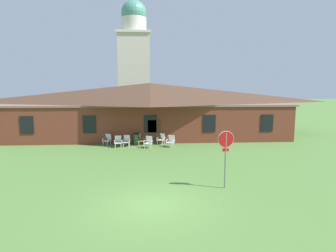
{
  "coord_description": "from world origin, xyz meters",
  "views": [
    {
      "loc": [
        -0.02,
        -11.32,
        4.96
      ],
      "look_at": [
        1.23,
        8.07,
        2.24
      ],
      "focal_mm": 30.11,
      "sensor_mm": 36.0,
      "label": 1
    }
  ],
  "objects_px": {
    "lawn_chair_middle": "(139,139)",
    "lawn_chair_far_side": "(161,138)",
    "stop_sign": "(226,148)",
    "lawn_chair_left_end": "(127,141)",
    "lawn_chair_near_door": "(118,141)",
    "lawn_chair_right_end": "(149,142)",
    "lawn_chair_under_eave": "(171,141)",
    "lawn_chair_by_porch": "(108,139)",
    "trash_bin": "(136,139)"
  },
  "relations": [
    {
      "from": "stop_sign",
      "to": "lawn_chair_near_door",
      "type": "xyz_separation_m",
      "value": [
        -6.29,
        9.88,
        -1.53
      ]
    },
    {
      "from": "lawn_chair_by_porch",
      "to": "lawn_chair_far_side",
      "type": "bearing_deg",
      "value": 0.52
    },
    {
      "from": "lawn_chair_by_porch",
      "to": "lawn_chair_right_end",
      "type": "height_order",
      "value": "same"
    },
    {
      "from": "lawn_chair_by_porch",
      "to": "lawn_chair_far_side",
      "type": "height_order",
      "value": "same"
    },
    {
      "from": "lawn_chair_by_porch",
      "to": "stop_sign",
      "type": "bearing_deg",
      "value": -56.13
    },
    {
      "from": "lawn_chair_by_porch",
      "to": "lawn_chair_under_eave",
      "type": "bearing_deg",
      "value": -11.7
    },
    {
      "from": "trash_bin",
      "to": "lawn_chair_left_end",
      "type": "bearing_deg",
      "value": -137.74
    },
    {
      "from": "lawn_chair_middle",
      "to": "trash_bin",
      "type": "xyz_separation_m",
      "value": [
        -0.25,
        0.09,
        -0.0
      ]
    },
    {
      "from": "stop_sign",
      "to": "lawn_chair_right_end",
      "type": "distance_m",
      "value": 10.34
    },
    {
      "from": "lawn_chair_near_door",
      "to": "trash_bin",
      "type": "height_order",
      "value": "trash_bin"
    },
    {
      "from": "lawn_chair_by_porch",
      "to": "lawn_chair_left_end",
      "type": "distance_m",
      "value": 1.85
    },
    {
      "from": "stop_sign",
      "to": "lawn_chair_left_end",
      "type": "bearing_deg",
      "value": 119.03
    },
    {
      "from": "lawn_chair_right_end",
      "to": "lawn_chair_under_eave",
      "type": "relative_size",
      "value": 1.0
    },
    {
      "from": "lawn_chair_left_end",
      "to": "lawn_chair_far_side",
      "type": "distance_m",
      "value": 3.04
    },
    {
      "from": "stop_sign",
      "to": "lawn_chair_under_eave",
      "type": "xyz_separation_m",
      "value": [
        -1.94,
        9.76,
        -1.53
      ]
    },
    {
      "from": "lawn_chair_far_side",
      "to": "lawn_chair_by_porch",
      "type": "bearing_deg",
      "value": -179.48
    },
    {
      "from": "lawn_chair_middle",
      "to": "trash_bin",
      "type": "height_order",
      "value": "trash_bin"
    },
    {
      "from": "lawn_chair_under_eave",
      "to": "lawn_chair_middle",
      "type": "bearing_deg",
      "value": 159.84
    },
    {
      "from": "lawn_chair_right_end",
      "to": "lawn_chair_far_side",
      "type": "bearing_deg",
      "value": 52.12
    },
    {
      "from": "lawn_chair_near_door",
      "to": "lawn_chair_right_end",
      "type": "relative_size",
      "value": 1.0
    },
    {
      "from": "stop_sign",
      "to": "trash_bin",
      "type": "height_order",
      "value": "stop_sign"
    },
    {
      "from": "lawn_chair_under_eave",
      "to": "trash_bin",
      "type": "xyz_separation_m",
      "value": [
        -2.9,
        1.06,
        -0.0
      ]
    },
    {
      "from": "lawn_chair_by_porch",
      "to": "trash_bin",
      "type": "xyz_separation_m",
      "value": [
        2.46,
        -0.05,
        -0.0
      ]
    },
    {
      "from": "lawn_chair_near_door",
      "to": "trash_bin",
      "type": "xyz_separation_m",
      "value": [
        1.46,
        0.94,
        -0.0
      ]
    },
    {
      "from": "stop_sign",
      "to": "lawn_chair_far_side",
      "type": "xyz_separation_m",
      "value": [
        -2.68,
        10.91,
        -1.53
      ]
    },
    {
      "from": "lawn_chair_left_end",
      "to": "lawn_chair_middle",
      "type": "bearing_deg",
      "value": 31.09
    },
    {
      "from": "lawn_chair_right_end",
      "to": "lawn_chair_under_eave",
      "type": "distance_m",
      "value": 1.86
    },
    {
      "from": "lawn_chair_near_door",
      "to": "lawn_chair_far_side",
      "type": "relative_size",
      "value": 1.0
    },
    {
      "from": "stop_sign",
      "to": "lawn_chair_left_end",
      "type": "xyz_separation_m",
      "value": [
        -5.61,
        10.11,
        -1.53
      ]
    },
    {
      "from": "lawn_chair_right_end",
      "to": "stop_sign",
      "type": "bearing_deg",
      "value": -68.29
    },
    {
      "from": "lawn_chair_by_porch",
      "to": "trash_bin",
      "type": "height_order",
      "value": "trash_bin"
    },
    {
      "from": "stop_sign",
      "to": "lawn_chair_near_door",
      "type": "height_order",
      "value": "stop_sign"
    },
    {
      "from": "lawn_chair_by_porch",
      "to": "lawn_chair_middle",
      "type": "distance_m",
      "value": 2.71
    },
    {
      "from": "stop_sign",
      "to": "lawn_chair_under_eave",
      "type": "relative_size",
      "value": 2.98
    },
    {
      "from": "lawn_chair_near_door",
      "to": "lawn_chair_under_eave",
      "type": "distance_m",
      "value": 4.35
    },
    {
      "from": "lawn_chair_middle",
      "to": "lawn_chair_far_side",
      "type": "distance_m",
      "value": 1.91
    },
    {
      "from": "lawn_chair_by_porch",
      "to": "lawn_chair_under_eave",
      "type": "height_order",
      "value": "same"
    },
    {
      "from": "lawn_chair_far_side",
      "to": "lawn_chair_near_door",
      "type": "bearing_deg",
      "value": -164.03
    },
    {
      "from": "lawn_chair_near_door",
      "to": "lawn_chair_middle",
      "type": "distance_m",
      "value": 1.9
    },
    {
      "from": "lawn_chair_middle",
      "to": "lawn_chair_far_side",
      "type": "relative_size",
      "value": 1.0
    },
    {
      "from": "stop_sign",
      "to": "lawn_chair_by_porch",
      "type": "bearing_deg",
      "value": 123.87
    },
    {
      "from": "stop_sign",
      "to": "lawn_chair_left_end",
      "type": "height_order",
      "value": "stop_sign"
    },
    {
      "from": "lawn_chair_near_door",
      "to": "stop_sign",
      "type": "bearing_deg",
      "value": -57.53
    },
    {
      "from": "lawn_chair_middle",
      "to": "lawn_chair_far_side",
      "type": "height_order",
      "value": "same"
    },
    {
      "from": "lawn_chair_near_door",
      "to": "trash_bin",
      "type": "distance_m",
      "value": 1.73
    },
    {
      "from": "lawn_chair_near_door",
      "to": "lawn_chair_middle",
      "type": "height_order",
      "value": "same"
    },
    {
      "from": "lawn_chair_far_side",
      "to": "trash_bin",
      "type": "distance_m",
      "value": 2.15
    },
    {
      "from": "lawn_chair_left_end",
      "to": "lawn_chair_middle",
      "type": "xyz_separation_m",
      "value": [
        1.03,
        0.62,
        0.0
      ]
    },
    {
      "from": "lawn_chair_near_door",
      "to": "lawn_chair_left_end",
      "type": "height_order",
      "value": "same"
    },
    {
      "from": "lawn_chair_left_end",
      "to": "lawn_chair_middle",
      "type": "height_order",
      "value": "same"
    }
  ]
}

